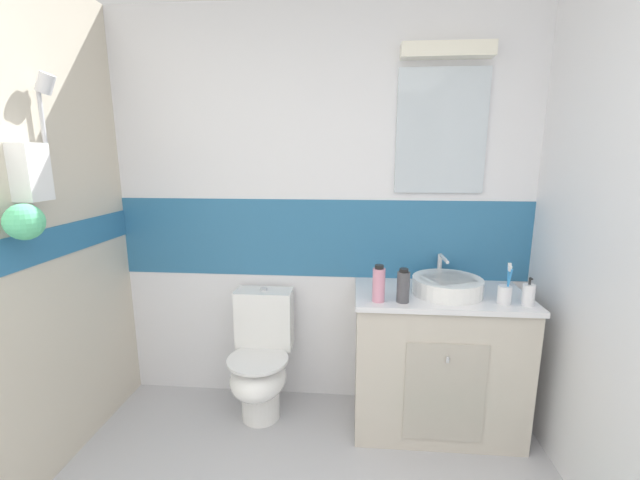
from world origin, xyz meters
The scene contains 8 objects.
wall_back_tiled centered at (0.01, 2.45, 1.26)m, with size 3.20×0.20×2.50m.
vanity_cabinet centered at (0.71, 2.14, 0.43)m, with size 0.97×0.54×0.85m.
sink_basin centered at (0.75, 2.13, 0.90)m, with size 0.39×0.44×0.19m.
toilet centered at (-0.35, 2.16, 0.37)m, with size 0.37×0.50×0.80m.
toothbrush_cup centered at (1.02, 1.99, 0.91)m, with size 0.07×0.07×0.22m.
soap_dispenser centered at (1.13, 1.98, 0.91)m, with size 0.06×0.06×0.15m.
shampoo_bottle_tall centered at (0.48, 1.97, 0.94)m, with size 0.07×0.07×0.19m.
mouthwash_bottle centered at (0.35, 1.97, 0.95)m, with size 0.07×0.07×0.20m.
Camera 1 is at (0.21, -0.11, 1.62)m, focal length 22.61 mm.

